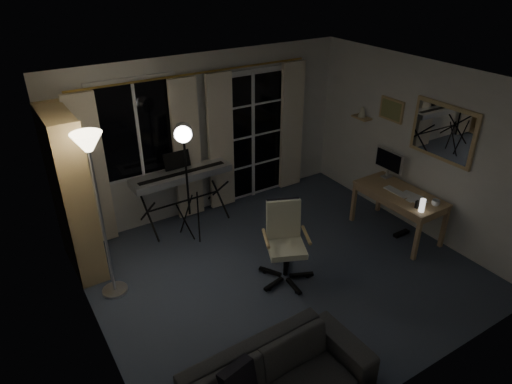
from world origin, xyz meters
TOP-DOWN VIEW (x-y plane):
  - floor at (0.00, 0.00)m, footprint 4.50×4.00m
  - window at (-1.05, 1.97)m, footprint 1.20×0.08m
  - french_door at (0.75, 1.97)m, footprint 1.32×0.09m
  - curtains at (-0.14, 1.88)m, footprint 3.60×0.07m
  - bookshelf at (-2.13, 1.46)m, footprint 0.35×0.97m
  - torchiere_lamp at (-1.93, 0.76)m, footprint 0.39×0.39m
  - keyboard_piano at (-0.59, 1.70)m, footprint 1.46×0.73m
  - studio_light at (-0.69, 1.27)m, footprint 0.41×0.41m
  - office_chair at (-0.02, -0.04)m, footprint 0.69×0.71m
  - desk at (1.88, -0.12)m, footprint 0.64×1.25m
  - monitor at (2.08, 0.33)m, footprint 0.16×0.48m
  - desk_clutter at (1.83, -0.33)m, footprint 0.38×0.75m
  - mug at (1.98, -0.62)m, footprint 0.11×0.09m
  - wall_mirror at (2.22, -0.35)m, footprint 0.04×0.94m
  - framed_print at (2.23, 0.55)m, footprint 0.03×0.42m
  - wall_shelf at (2.16, 1.05)m, footprint 0.16×0.30m
  - sofa at (-1.23, -1.55)m, footprint 1.93×0.61m

SIDE VIEW (x-z plane):
  - floor at x=0.00m, z-range -0.02..0.00m
  - sofa at x=-1.23m, z-range 0.00..0.75m
  - desk_clutter at x=1.83m, z-range 0.10..0.94m
  - desk at x=1.88m, z-range 0.25..0.91m
  - office_chair at x=-0.02m, z-range 0.09..1.09m
  - mug at x=1.98m, z-range 0.66..0.77m
  - keyboard_piano at x=-0.59m, z-range 0.27..1.32m
  - monitor at x=2.08m, z-range 0.71..1.12m
  - bookshelf at x=-2.13m, z-range -0.05..2.02m
  - french_door at x=0.75m, z-range -0.03..2.08m
  - curtains at x=-0.14m, z-range 0.03..2.16m
  - wall_shelf at x=2.16m, z-range 1.32..1.50m
  - studio_light at x=-0.69m, z-range 0.53..2.30m
  - window at x=-1.05m, z-range 0.80..2.20m
  - wall_mirror at x=2.22m, z-range 1.18..1.92m
  - framed_print at x=2.23m, z-range 1.44..1.76m
  - torchiere_lamp at x=-1.93m, z-range 0.62..2.64m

